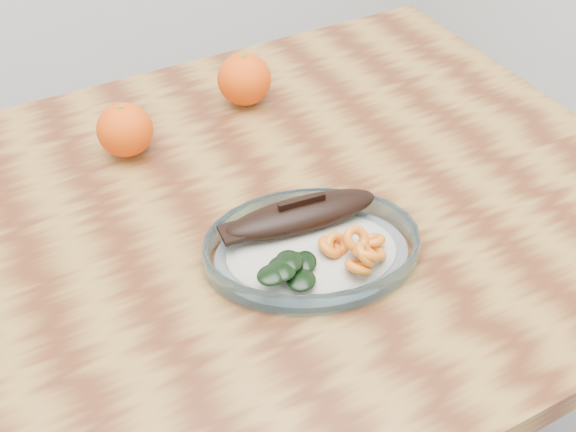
{
  "coord_description": "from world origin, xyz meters",
  "views": [
    {
      "loc": [
        -0.23,
        -0.64,
        1.36
      ],
      "look_at": [
        0.09,
        -0.05,
        0.77
      ],
      "focal_mm": 45.0,
      "sensor_mm": 36.0,
      "label": 1
    }
  ],
  "objects": [
    {
      "name": "dining_table",
      "position": [
        0.0,
        0.0,
        0.65
      ],
      "size": [
        1.2,
        0.8,
        0.75
      ],
      "color": "#582A14",
      "rests_on": "ground"
    },
    {
      "name": "plated_meal",
      "position": [
        0.09,
        -0.11,
        0.77
      ],
      "size": [
        0.59,
        0.59,
        0.08
      ],
      "rotation": [
        0.0,
        0.0,
        -0.33
      ],
      "color": "white",
      "rests_on": "dining_table"
    },
    {
      "name": "orange_left",
      "position": [
        -0.03,
        0.2,
        0.79
      ],
      "size": [
        0.08,
        0.08,
        0.08
      ],
      "primitive_type": "sphere",
      "color": "#FF3F05",
      "rests_on": "dining_table"
    },
    {
      "name": "orange_right",
      "position": [
        0.17,
        0.24,
        0.79
      ],
      "size": [
        0.08,
        0.08,
        0.08
      ],
      "primitive_type": "sphere",
      "color": "#FF3F05",
      "rests_on": "dining_table"
    }
  ]
}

